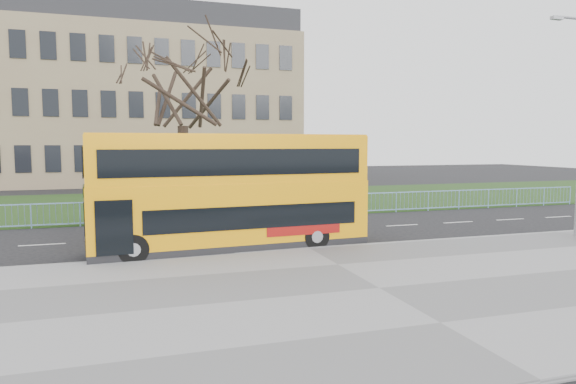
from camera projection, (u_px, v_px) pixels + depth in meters
name	position (u px, v px, depth m)	size (l,w,h in m)	color
ground	(295.00, 243.00, 19.25)	(120.00, 120.00, 0.00)	black
pavement	(379.00, 290.00, 12.83)	(80.00, 10.50, 0.12)	slate
kerb	(309.00, 249.00, 17.77)	(80.00, 0.20, 0.14)	gray
grass_verge	(225.00, 201.00, 32.82)	(80.00, 15.40, 0.08)	#1B3613
guard_railing	(253.00, 208.00, 25.46)	(40.00, 0.12, 1.10)	#6E97C5
bare_tree	(183.00, 109.00, 27.32)	(7.64, 7.64, 10.92)	black
civic_building	(135.00, 110.00, 50.31)	(30.00, 15.00, 14.00)	#836E53
yellow_bus	(232.00, 189.00, 17.81)	(9.64, 2.82, 3.99)	orange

